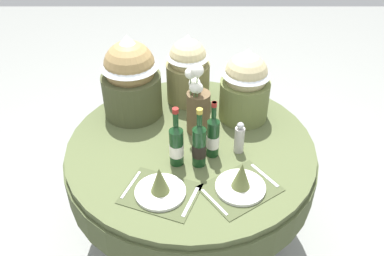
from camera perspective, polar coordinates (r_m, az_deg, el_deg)
name	(u,v)px	position (r m, az deg, el deg)	size (l,w,h in m)	color
ground	(192,233)	(2.79, 0.00, -14.23)	(8.00, 8.00, 0.00)	gray
dining_table	(192,163)	(2.35, 0.00, -4.89)	(1.36, 1.36, 0.75)	#4C5633
place_setting_left	(161,187)	(1.95, -4.25, -8.00)	(0.41, 0.36, 0.16)	#41492B
place_setting_right	(242,182)	(1.98, 6.87, -7.36)	(0.43, 0.41, 0.16)	#41492B
flower_vase	(199,104)	(2.24, 0.93, 3.25)	(0.14, 0.18, 0.43)	brown
wine_bottle_left	(200,144)	(2.05, 1.15, -2.27)	(0.07, 0.07, 0.34)	#143819
wine_bottle_centre	(178,144)	(2.06, -1.99, -2.22)	(0.07, 0.07, 0.33)	#143819
wine_bottle_right	(214,136)	(2.11, 3.07, -1.11)	(0.07, 0.07, 0.33)	#143819
pepper_mill	(241,138)	(2.17, 6.68, -1.43)	(0.05, 0.05, 0.18)	#B7B2AD
gift_tub_back_left	(132,74)	(2.38, -8.26, 7.37)	(0.34, 0.34, 0.49)	#474C2D
gift_tub_back_centre	(189,66)	(2.50, -0.37, 8.49)	(0.26, 0.26, 0.43)	olive
gift_tub_back_right	(247,82)	(2.35, 7.53, 6.24)	(0.28, 0.28, 0.44)	olive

